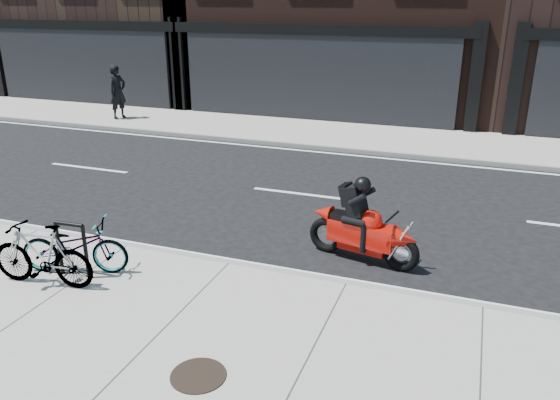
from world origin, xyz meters
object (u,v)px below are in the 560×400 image
at_px(bike_rack, 72,245).
at_px(bicycle_rear, 42,255).
at_px(motorcycle, 368,229).
at_px(manhole_cover, 198,375).
at_px(bicycle_front, 75,246).
at_px(pedestrian, 118,92).

height_order(bike_rack, bicycle_rear, bicycle_rear).
height_order(motorcycle, manhole_cover, motorcycle).
xyz_separation_m(bicycle_rear, manhole_cover, (3.23, -1.13, -0.50)).
xyz_separation_m(bike_rack, bicycle_rear, (-0.24, -0.39, -0.03)).
relative_size(bicycle_rear, motorcycle, 0.84).
distance_m(bicycle_front, bicycle_rear, 0.55).
bearing_deg(bicycle_rear, bike_rack, 141.93).
relative_size(bicycle_front, bicycle_rear, 1.01).
bearing_deg(manhole_cover, motorcycle, 72.89).
distance_m(bicycle_rear, manhole_cover, 3.46).
bearing_deg(pedestrian, bicycle_front, -133.60).
height_order(bike_rack, manhole_cover, bike_rack).
distance_m(pedestrian, manhole_cover, 15.35).
bearing_deg(bicycle_front, motorcycle, -79.89).
xyz_separation_m(bike_rack, pedestrian, (-6.59, 10.43, 0.42)).
bearing_deg(bicycle_front, pedestrian, 14.99).
relative_size(bike_rack, bicycle_rear, 0.54).
bearing_deg(motorcycle, bike_rack, -138.97).
bearing_deg(motorcycle, bicycle_rear, -136.48).
bearing_deg(pedestrian, motorcycle, -112.87).
height_order(bicycle_rear, manhole_cover, bicycle_rear).
bearing_deg(bike_rack, manhole_cover, -26.87).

